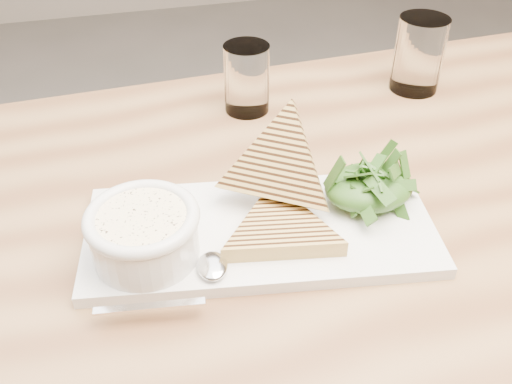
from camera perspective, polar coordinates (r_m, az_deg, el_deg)
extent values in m
cube|color=olive|center=(0.75, 9.34, -1.38)|extent=(1.17, 0.81, 0.04)
cylinder|color=olive|center=(1.23, -22.36, -9.43)|extent=(0.06, 0.06, 0.72)
cylinder|color=olive|center=(1.43, 22.09, -1.58)|extent=(0.06, 0.06, 0.72)
cube|color=silver|center=(0.66, 0.44, -3.92)|extent=(0.42, 0.24, 0.02)
cylinder|color=silver|center=(0.62, -11.04, -4.60)|extent=(0.11, 0.11, 0.05)
cylinder|color=#FCE4B1|center=(0.60, -11.36, -2.66)|extent=(0.10, 0.10, 0.01)
torus|color=silver|center=(0.60, -11.38, -2.51)|extent=(0.12, 0.12, 0.01)
ellipsoid|color=#193512|center=(0.69, 11.21, 0.46)|extent=(0.11, 0.09, 0.04)
ellipsoid|color=silver|center=(0.60, -4.38, -7.37)|extent=(0.04, 0.05, 0.01)
cube|color=silver|center=(0.58, -10.59, -11.18)|extent=(0.11, 0.02, 0.00)
cylinder|color=white|center=(0.88, -0.94, 11.27)|extent=(0.07, 0.07, 0.11)
cylinder|color=white|center=(0.97, 15.96, 13.09)|extent=(0.08, 0.08, 0.12)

